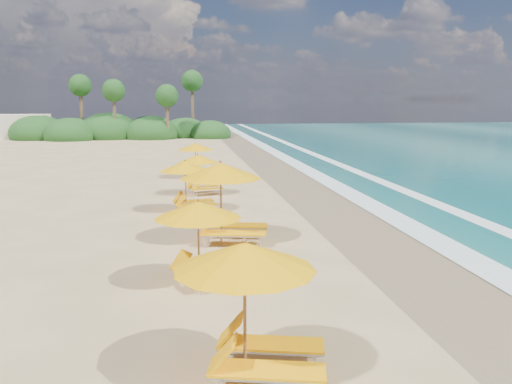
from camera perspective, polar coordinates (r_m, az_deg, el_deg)
The scene contains 11 objects.
ground at distance 20.00m, azimuth 0.00°, elevation -3.39°, with size 160.00×160.00×0.00m, color tan.
wet_sand at distance 20.94m, azimuth 10.91°, elevation -2.95°, with size 4.00×160.00×0.01m, color #867050.
surf_foam at distance 21.96m, azimuth 17.59°, elevation -2.58°, with size 4.00×160.00×0.01m.
station_0 at distance 8.89m, azimuth 0.00°, elevation -11.61°, with size 2.96×2.85×2.40m.
station_1 at distance 13.36m, azimuth -5.56°, elevation -4.74°, with size 2.91×2.91×2.20m.
station_2 at distance 17.20m, azimuth -3.11°, elevation -0.48°, with size 3.25×3.11×2.68m.
station_3 at distance 22.12m, azimuth -7.14°, elevation 1.04°, with size 2.56×2.43×2.17m.
station_4 at distance 26.03m, azimuth -5.91°, elevation 2.20°, with size 2.53×2.47×2.01m.
station_5 at distance 31.53m, azimuth -6.21°, elevation 3.67°, with size 2.64×2.55×2.13m.
treeline at distance 65.26m, azimuth -14.66°, elevation 6.45°, with size 25.80×8.80×9.74m.
beach_building at distance 70.01m, azimuth -24.37°, elevation 6.44°, with size 7.00×5.00×2.80m, color beige.
Camera 1 is at (-2.81, -19.25, 4.61)m, focal length 37.24 mm.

